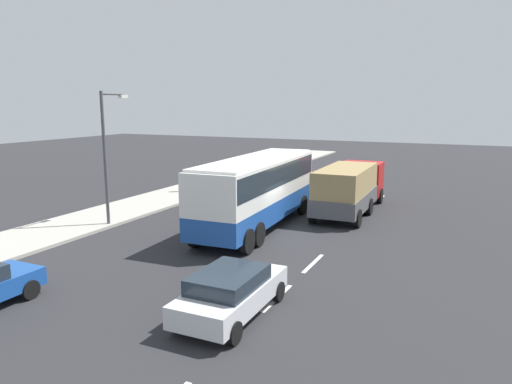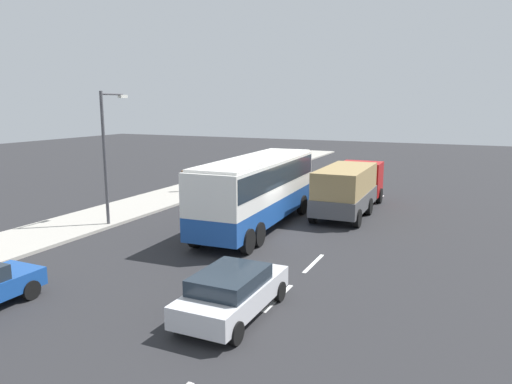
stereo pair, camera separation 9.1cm
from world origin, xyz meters
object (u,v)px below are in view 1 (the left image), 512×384
(coach_bus, at_px, (257,185))
(pedestrian_near_curb, at_px, (183,179))
(cargo_truck, at_px, (350,186))
(car_silver_hatch, at_px, (231,291))
(street_lamp, at_px, (107,148))

(coach_bus, bearing_deg, pedestrian_near_curb, 51.53)
(coach_bus, xyz_separation_m, cargo_truck, (5.41, -3.42, -0.68))
(cargo_truck, height_order, pedestrian_near_curb, cargo_truck)
(coach_bus, height_order, car_silver_hatch, coach_bus)
(cargo_truck, bearing_deg, street_lamp, 127.15)
(pedestrian_near_curb, distance_m, street_lamp, 9.77)
(street_lamp, bearing_deg, cargo_truck, -52.01)
(cargo_truck, bearing_deg, car_silver_hatch, 179.79)
(cargo_truck, xyz_separation_m, pedestrian_near_curb, (0.92, 12.13, -0.53))
(pedestrian_near_curb, bearing_deg, car_silver_hatch, 145.29)
(cargo_truck, distance_m, car_silver_hatch, 15.06)
(coach_bus, relative_size, cargo_truck, 1.28)
(street_lamp, bearing_deg, coach_bus, -68.37)
(coach_bus, bearing_deg, car_silver_hatch, -162.07)
(cargo_truck, relative_size, street_lamp, 1.26)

